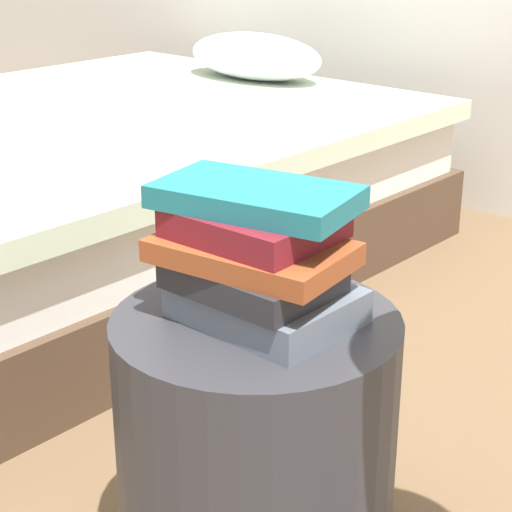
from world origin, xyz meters
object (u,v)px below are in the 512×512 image
at_px(book_charcoal, 255,276).
at_px(book_maroon, 255,223).
at_px(bed, 83,188).
at_px(book_rust, 251,252).
at_px(book_teal, 256,197).
at_px(book_slate, 267,303).
at_px(side_table, 256,449).

height_order(book_charcoal, book_maroon, book_maroon).
distance_m(bed, book_charcoal, 1.53).
height_order(book_rust, book_teal, book_teal).
relative_size(book_slate, book_charcoal, 1.10).
distance_m(book_rust, book_teal, 0.08).
relative_size(side_table, book_rust, 1.64).
xyz_separation_m(bed, book_slate, (1.30, -0.74, 0.25)).
relative_size(book_charcoal, book_teal, 0.79).
distance_m(bed, book_teal, 1.53).
relative_size(side_table, book_maroon, 2.07).
bearing_deg(book_slate, bed, 153.29).
bearing_deg(book_rust, book_slate, 51.77).
xyz_separation_m(bed, book_rust, (1.29, -0.76, 0.33)).
distance_m(book_slate, book_maroon, 0.12).
bearing_deg(book_slate, side_table, -132.42).
xyz_separation_m(bed, book_teal, (1.28, -0.74, 0.41)).
distance_m(bed, book_maroon, 1.52).
bearing_deg(book_rust, book_charcoal, 11.01).
distance_m(book_maroon, book_teal, 0.04).
xyz_separation_m(book_maroon, book_teal, (-0.00, 0.00, 0.04)).
xyz_separation_m(book_slate, book_maroon, (-0.02, -0.00, 0.12)).
bearing_deg(book_maroon, book_charcoal, -49.17).
relative_size(book_rust, book_teal, 0.98).
bearing_deg(bed, book_teal, -27.40).
bearing_deg(book_charcoal, book_rust, -161.91).
height_order(bed, book_slate, bed).
bearing_deg(side_table, book_slate, 44.75).
bearing_deg(bed, book_charcoal, -27.76).
height_order(side_table, book_rust, book_rust).
bearing_deg(book_charcoal, side_table, 119.28).
relative_size(book_slate, book_teal, 0.87).
xyz_separation_m(book_rust, book_teal, (-0.01, 0.02, 0.08)).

